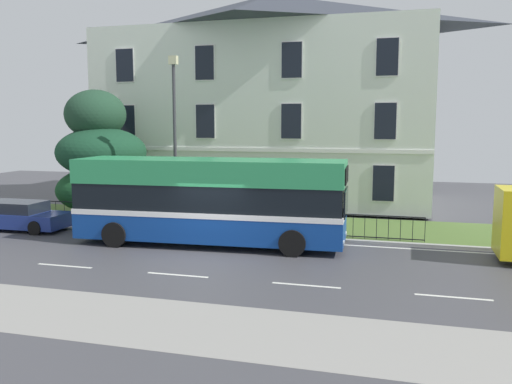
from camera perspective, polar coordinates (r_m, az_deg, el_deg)
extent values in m
cube|color=#424147|center=(18.20, -6.19, -7.47)|extent=(60.00, 56.00, 0.06)
cube|color=silver|center=(21.53, -2.64, -5.01)|extent=(54.00, 0.14, 0.01)
cube|color=silver|center=(18.52, -19.99, -7.51)|extent=(2.00, 0.12, 0.01)
cube|color=silver|center=(16.59, -8.48, -8.86)|extent=(2.00, 0.12, 0.01)
cube|color=silver|center=(15.47, 5.43, -10.01)|extent=(2.00, 0.12, 0.01)
cube|color=silver|center=(15.35, 20.57, -10.60)|extent=(2.00, 0.12, 0.01)
cube|color=#9E9E99|center=(21.96, -2.26, -4.61)|extent=(57.00, 0.24, 0.12)
cube|color=#4E6B30|center=(24.34, -0.47, -3.42)|extent=(57.00, 4.82, 0.12)
cube|color=gray|center=(13.46, -14.97, -12.94)|extent=(57.00, 3.00, 0.01)
cube|color=silver|center=(32.03, 1.59, 8.02)|extent=(18.29, 10.03, 9.72)
pyramid|color=#313640|center=(32.65, 1.63, 18.62)|extent=(18.66, 10.23, 2.30)
cube|color=white|center=(27.18, -0.93, 4.60)|extent=(18.29, 0.06, 0.20)
cube|color=#2D333D|center=(27.35, -0.93, 0.24)|extent=(1.10, 0.06, 2.20)
cube|color=white|center=(29.92, -13.66, 1.69)|extent=(1.11, 0.04, 1.82)
cube|color=black|center=(29.91, -13.68, 1.69)|extent=(1.01, 0.03, 1.72)
cube|color=white|center=(28.01, -5.43, 1.49)|extent=(1.11, 0.04, 1.82)
cube|color=black|center=(27.99, -5.44, 1.49)|extent=(1.01, 0.03, 1.72)
cube|color=white|center=(26.75, 3.78, 1.23)|extent=(1.11, 0.04, 1.82)
cube|color=black|center=(26.73, 3.77, 1.23)|extent=(1.01, 0.03, 1.72)
cube|color=white|center=(26.24, 13.62, 0.92)|extent=(1.11, 0.04, 1.82)
cube|color=black|center=(26.22, 13.61, 0.92)|extent=(1.01, 0.03, 1.72)
cube|color=white|center=(29.79, -13.83, 7.42)|extent=(1.11, 0.04, 1.82)
cube|color=black|center=(29.77, -13.85, 7.42)|extent=(1.01, 0.03, 1.72)
cube|color=white|center=(27.86, -5.51, 7.62)|extent=(1.11, 0.04, 1.82)
cube|color=black|center=(27.85, -5.52, 7.62)|extent=(1.01, 0.03, 1.72)
cube|color=white|center=(26.60, 3.83, 7.65)|extent=(1.11, 0.04, 1.82)
cube|color=black|center=(26.58, 3.83, 7.65)|extent=(1.01, 0.03, 1.72)
cube|color=white|center=(26.08, 13.82, 7.46)|extent=(1.11, 0.04, 1.82)
cube|color=black|center=(26.06, 13.81, 7.46)|extent=(1.01, 0.03, 1.72)
cube|color=white|center=(29.95, -14.01, 13.15)|extent=(1.11, 0.04, 1.82)
cube|color=black|center=(29.93, -14.03, 13.15)|extent=(1.01, 0.03, 1.72)
cube|color=white|center=(28.04, -5.58, 13.74)|extent=(1.11, 0.04, 1.82)
cube|color=black|center=(28.02, -5.60, 13.74)|extent=(1.01, 0.03, 1.72)
cube|color=white|center=(26.78, 3.89, 14.06)|extent=(1.11, 0.04, 1.82)
cube|color=black|center=(26.76, 3.88, 14.07)|extent=(1.01, 0.03, 1.72)
cube|color=white|center=(26.27, 14.02, 13.99)|extent=(1.11, 0.04, 1.82)
cube|color=black|center=(26.25, 14.02, 14.00)|extent=(1.01, 0.03, 1.72)
cube|color=black|center=(22.38, -4.71, -1.77)|extent=(17.20, 0.04, 0.04)
cube|color=black|center=(22.53, -4.69, -3.96)|extent=(17.20, 0.04, 0.04)
cylinder|color=black|center=(26.61, -22.40, -1.88)|extent=(0.02, 0.02, 0.95)
cylinder|color=black|center=(26.34, -21.62, -1.94)|extent=(0.02, 0.02, 0.95)
cylinder|color=black|center=(26.07, -20.82, -1.99)|extent=(0.02, 0.02, 0.95)
cylinder|color=black|center=(25.81, -20.01, -2.04)|extent=(0.02, 0.02, 0.95)
cylinder|color=black|center=(25.55, -19.18, -2.10)|extent=(0.02, 0.02, 0.95)
cylinder|color=black|center=(25.30, -18.33, -2.15)|extent=(0.02, 0.02, 0.95)
cylinder|color=black|center=(25.06, -17.47, -2.21)|extent=(0.02, 0.02, 0.95)
cylinder|color=black|center=(24.82, -16.59, -2.27)|extent=(0.02, 0.02, 0.95)
cylinder|color=black|center=(24.58, -15.69, -2.32)|extent=(0.02, 0.02, 0.95)
cylinder|color=black|center=(24.35, -14.77, -2.38)|extent=(0.02, 0.02, 0.95)
cylinder|color=black|center=(24.13, -13.84, -2.44)|extent=(0.02, 0.02, 0.95)
cylinder|color=black|center=(23.92, -12.89, -2.50)|extent=(0.02, 0.02, 0.95)
cylinder|color=black|center=(23.71, -11.92, -2.56)|extent=(0.02, 0.02, 0.95)
cylinder|color=black|center=(23.51, -10.94, -2.62)|extent=(0.02, 0.02, 0.95)
cylinder|color=black|center=(23.32, -9.94, -2.67)|extent=(0.02, 0.02, 0.95)
cylinder|color=black|center=(23.13, -8.92, -2.73)|extent=(0.02, 0.02, 0.95)
cylinder|color=black|center=(22.95, -7.89, -2.79)|extent=(0.02, 0.02, 0.95)
cylinder|color=black|center=(22.78, -6.84, -2.85)|extent=(0.02, 0.02, 0.95)
cylinder|color=black|center=(22.61, -5.78, -2.91)|extent=(0.02, 0.02, 0.95)
cylinder|color=black|center=(22.46, -4.70, -2.97)|extent=(0.02, 0.02, 0.95)
cylinder|color=black|center=(22.31, -3.60, -3.03)|extent=(0.02, 0.02, 0.95)
cylinder|color=black|center=(22.17, -2.49, -3.09)|extent=(0.02, 0.02, 0.95)
cylinder|color=black|center=(22.04, -1.37, -3.15)|extent=(0.02, 0.02, 0.95)
cylinder|color=black|center=(21.91, -0.23, -3.20)|extent=(0.02, 0.02, 0.95)
cylinder|color=black|center=(21.80, 0.92, -3.26)|extent=(0.02, 0.02, 0.95)
cylinder|color=black|center=(21.69, 2.08, -3.32)|extent=(0.02, 0.02, 0.95)
cylinder|color=black|center=(21.60, 3.25, -3.37)|extent=(0.02, 0.02, 0.95)
cylinder|color=black|center=(21.51, 4.43, -3.43)|extent=(0.02, 0.02, 0.95)
cylinder|color=black|center=(21.43, 5.62, -3.48)|extent=(0.02, 0.02, 0.95)
cylinder|color=black|center=(21.36, 6.82, -3.53)|extent=(0.02, 0.02, 0.95)
cylinder|color=black|center=(21.31, 8.03, -3.58)|extent=(0.02, 0.02, 0.95)
cylinder|color=black|center=(21.26, 9.24, -3.63)|extent=(0.02, 0.02, 0.95)
cylinder|color=black|center=(21.22, 10.46, -3.68)|extent=(0.02, 0.02, 0.95)
cylinder|color=black|center=(21.18, 11.68, -3.73)|extent=(0.02, 0.02, 0.95)
cylinder|color=black|center=(21.16, 12.91, -3.77)|extent=(0.02, 0.02, 0.95)
cylinder|color=black|center=(21.15, 14.13, -3.82)|extent=(0.02, 0.02, 0.95)
cylinder|color=black|center=(21.15, 15.36, -3.86)|extent=(0.02, 0.02, 0.95)
cylinder|color=black|center=(21.16, 16.59, -3.90)|extent=(0.02, 0.02, 0.95)
cylinder|color=black|center=(21.18, 17.82, -3.94)|extent=(0.02, 0.02, 0.95)
cylinder|color=#423328|center=(27.54, -16.48, -0.43)|extent=(0.56, 0.56, 1.81)
ellipsoid|color=#143E1F|center=(27.26, -16.33, 0.27)|extent=(4.40, 4.40, 2.29)
ellipsoid|color=#163D26|center=(27.12, -16.37, 4.16)|extent=(4.37, 4.37, 2.44)
ellipsoid|color=#1E3E2A|center=(27.51, -16.98, 8.03)|extent=(2.99, 2.99, 2.43)
cube|color=navy|center=(20.38, -5.00, -3.44)|extent=(10.36, 3.01, 1.09)
cube|color=white|center=(20.29, -5.01, -2.03)|extent=(10.38, 3.03, 0.20)
cube|color=black|center=(20.20, -5.03, -0.48)|extent=(10.28, 2.97, 1.03)
cube|color=#2A8D53|center=(20.10, -5.06, 2.26)|extent=(10.36, 3.01, 0.91)
cube|color=black|center=(19.32, 9.70, -1.07)|extent=(0.16, 2.11, 0.95)
cube|color=black|center=(19.20, 9.76, 1.81)|extent=(0.15, 1.81, 0.58)
cylinder|color=silver|center=(20.34, 9.73, -4.47)|extent=(0.05, 0.20, 0.20)
cylinder|color=silver|center=(18.77, 9.49, -5.46)|extent=(0.05, 0.20, 0.20)
cylinder|color=black|center=(20.88, 4.93, -4.08)|extent=(0.97, 0.35, 0.96)
cylinder|color=black|center=(18.55, 3.96, -5.53)|extent=(0.97, 0.35, 0.96)
cylinder|color=black|center=(22.74, -12.25, -3.28)|extent=(0.97, 0.35, 0.96)
cylinder|color=black|center=(20.62, -15.03, -4.46)|extent=(0.97, 0.35, 0.96)
cube|color=navy|center=(25.39, -24.19, -2.69)|extent=(4.38, 1.75, 0.62)
cube|color=black|center=(25.47, -24.72, -1.44)|extent=(2.63, 1.53, 0.48)
cylinder|color=black|center=(25.22, -20.53, -2.96)|extent=(0.60, 0.18, 0.60)
cylinder|color=black|center=(23.92, -22.79, -3.61)|extent=(0.60, 0.18, 0.60)
cylinder|color=black|center=(26.92, -25.40, -2.58)|extent=(0.60, 0.18, 0.60)
cylinder|color=#333338|center=(23.22, -8.76, 4.84)|extent=(0.14, 0.14, 7.01)
cube|color=beige|center=(23.35, -8.94, 13.91)|extent=(0.36, 0.24, 0.36)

